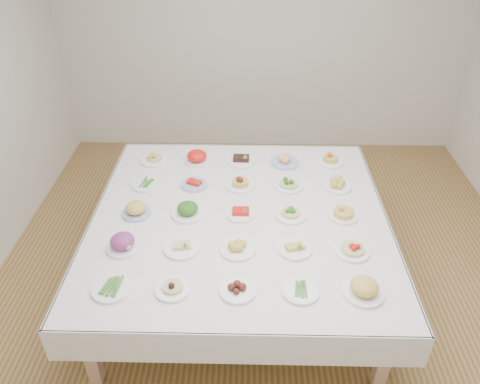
{
  "coord_description": "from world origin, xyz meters",
  "views": [
    {
      "loc": [
        -0.17,
        -3.17,
        3.06
      ],
      "look_at": [
        -0.24,
        0.03,
        0.88
      ],
      "focal_mm": 35.0,
      "sensor_mm": 36.0,
      "label": 1
    }
  ],
  "objects_px": {
    "display_table": "(240,221)",
    "dish_12": "(241,212)",
    "dish_0": "(112,287)",
    "dish_24": "(331,158)"
  },
  "relations": [
    {
      "from": "dish_0",
      "to": "dish_12",
      "type": "height_order",
      "value": "dish_12"
    },
    {
      "from": "display_table",
      "to": "dish_24",
      "type": "xyz_separation_m",
      "value": [
        0.86,
        0.85,
        0.12
      ]
    },
    {
      "from": "dish_0",
      "to": "dish_12",
      "type": "bearing_deg",
      "value": 44.96
    },
    {
      "from": "display_table",
      "to": "dish_12",
      "type": "relative_size",
      "value": 10.39
    },
    {
      "from": "dish_24",
      "to": "display_table",
      "type": "bearing_deg",
      "value": -135.07
    },
    {
      "from": "display_table",
      "to": "dish_12",
      "type": "xyz_separation_m",
      "value": [
        0.01,
        0.0,
        0.1
      ]
    },
    {
      "from": "display_table",
      "to": "dish_0",
      "type": "height_order",
      "value": "dish_0"
    },
    {
      "from": "dish_0",
      "to": "dish_12",
      "type": "distance_m",
      "value": 1.2
    },
    {
      "from": "dish_0",
      "to": "dish_12",
      "type": "relative_size",
      "value": 1.17
    },
    {
      "from": "dish_0",
      "to": "dish_24",
      "type": "relative_size",
      "value": 1.1
    }
  ]
}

